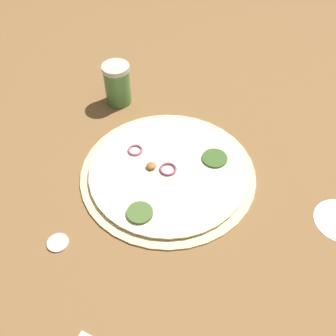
% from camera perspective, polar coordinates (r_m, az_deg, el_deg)
% --- Properties ---
extents(ground_plane, '(3.00, 3.00, 0.00)m').
position_cam_1_polar(ground_plane, '(0.84, 0.00, -0.83)').
color(ground_plane, brown).
extents(pizza, '(0.37, 0.37, 0.02)m').
position_cam_1_polar(pizza, '(0.83, -0.00, -0.59)').
color(pizza, beige).
rests_on(pizza, ground_plane).
extents(spice_jar, '(0.07, 0.07, 0.11)m').
position_cam_1_polar(spice_jar, '(0.99, -7.36, 12.00)').
color(spice_jar, '#4C7F42').
rests_on(spice_jar, ground_plane).
extents(loose_cap, '(0.04, 0.04, 0.01)m').
position_cam_1_polar(loose_cap, '(0.77, -15.72, -10.33)').
color(loose_cap, beige).
rests_on(loose_cap, ground_plane).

